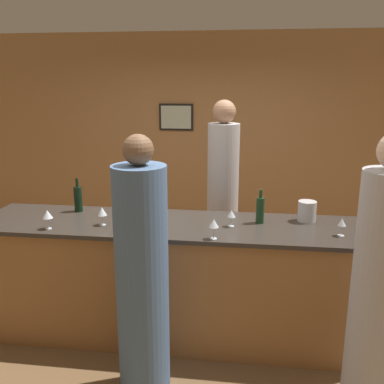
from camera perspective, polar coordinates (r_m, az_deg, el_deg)
ground_plane at (r=4.06m, az=-2.32°, el=-18.22°), size 14.00×14.00×0.00m
back_wall at (r=5.62m, az=1.30°, el=6.40°), size 8.00×0.08×2.80m
bar_counter at (r=3.80m, az=-2.40°, el=-11.59°), size 3.36×0.79×1.04m
bartender at (r=4.40m, az=4.09°, el=-1.79°), size 0.32×0.32×2.03m
guest_0 at (r=3.01m, az=-6.66°, el=-11.65°), size 0.36×0.36×1.87m
guest_1 at (r=2.98m, az=23.76°, el=-12.62°), size 0.36×0.36×1.92m
wine_bottle_0 at (r=4.03m, az=-14.94°, el=-0.84°), size 0.07×0.07×0.31m
wine_bottle_1 at (r=3.62m, az=9.07°, el=-2.35°), size 0.07×0.07×0.29m
ice_bucket at (r=3.75m, az=15.08°, el=-2.50°), size 0.15×0.15×0.18m
wine_glass_0 at (r=3.21m, az=2.92°, el=-4.26°), size 0.08×0.08×0.16m
wine_glass_1 at (r=3.47m, az=19.36°, el=-3.90°), size 0.06×0.06×0.14m
wine_glass_2 at (r=3.62m, az=-18.73°, el=-2.87°), size 0.08×0.08×0.16m
wine_glass_3 at (r=3.50m, az=5.26°, el=-2.96°), size 0.07×0.07×0.14m
wine_glass_4 at (r=3.59m, az=-11.91°, el=-2.59°), size 0.08×0.08×0.15m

